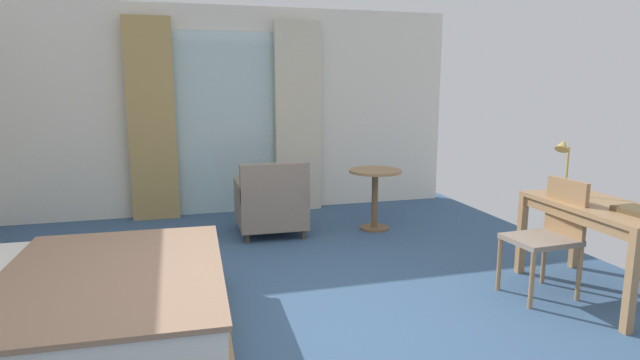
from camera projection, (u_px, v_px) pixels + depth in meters
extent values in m
cube|color=#38567A|center=(296.00, 331.00, 3.56)|extent=(6.10, 7.37, 0.10)
cube|color=white|center=(234.00, 111.00, 6.56)|extent=(5.70, 0.12, 2.56)
cube|color=silver|center=(227.00, 124.00, 6.49)|extent=(1.34, 0.02, 2.25)
cube|color=tan|center=(152.00, 120.00, 6.14)|extent=(0.55, 0.10, 2.39)
cube|color=beige|center=(298.00, 118.00, 6.62)|extent=(0.59, 0.10, 2.39)
cube|color=#9E754C|center=(58.00, 329.00, 3.21)|extent=(2.10, 1.95, 0.26)
cube|color=white|center=(55.00, 295.00, 3.17)|extent=(2.04, 1.89, 0.18)
cube|color=#99755B|center=(112.00, 273.00, 3.23)|extent=(1.41, 1.90, 0.03)
cube|color=#9E754C|center=(604.00, 207.00, 3.92)|extent=(0.64, 1.24, 0.04)
cube|color=#9E754C|center=(603.00, 214.00, 3.93)|extent=(0.59, 1.17, 0.08)
cube|color=#9E754C|center=(576.00, 230.00, 4.61)|extent=(0.06, 0.06, 0.69)
cube|color=#9E754C|center=(631.00, 284.00, 3.37)|extent=(0.06, 0.06, 0.69)
cube|color=#9E754C|center=(522.00, 234.00, 4.48)|extent=(0.06, 0.06, 0.69)
cube|color=gray|center=(541.00, 240.00, 3.97)|extent=(0.50, 0.43, 0.04)
cube|color=#9E754C|center=(566.00, 207.00, 4.00)|extent=(0.06, 0.39, 0.44)
cylinder|color=#9E754C|center=(499.00, 264.00, 4.11)|extent=(0.04, 0.04, 0.43)
cylinder|color=#9E754C|center=(532.00, 280.00, 3.77)|extent=(0.04, 0.04, 0.43)
cylinder|color=#9E754C|center=(544.00, 258.00, 4.25)|extent=(0.04, 0.04, 0.43)
cylinder|color=#9E754C|center=(579.00, 273.00, 3.91)|extent=(0.04, 0.04, 0.43)
cylinder|color=tan|center=(565.00, 193.00, 4.29)|extent=(0.18, 0.18, 0.02)
cylinder|color=tan|center=(567.00, 170.00, 4.25)|extent=(0.02, 0.02, 0.38)
cone|color=tan|center=(563.00, 145.00, 4.10)|extent=(0.15, 0.13, 0.15)
cube|color=brown|center=(639.00, 211.00, 3.65)|extent=(0.25, 0.29, 0.04)
cube|color=gray|center=(270.00, 210.00, 5.72)|extent=(0.73, 0.80, 0.31)
cube|color=gray|center=(275.00, 183.00, 5.34)|extent=(0.72, 0.14, 0.41)
cube|color=gray|center=(298.00, 187.00, 5.75)|extent=(0.12, 0.79, 0.16)
cube|color=gray|center=(242.00, 190.00, 5.60)|extent=(0.12, 0.79, 0.16)
cylinder|color=#4C3D2D|center=(291.00, 219.00, 6.14)|extent=(0.04, 0.04, 0.10)
cylinder|color=#4C3D2D|center=(241.00, 222.00, 6.00)|extent=(0.04, 0.04, 0.10)
cylinder|color=#4C3D2D|center=(303.00, 234.00, 5.51)|extent=(0.04, 0.04, 0.10)
cylinder|color=#4C3D2D|center=(247.00, 238.00, 5.37)|extent=(0.04, 0.04, 0.10)
cylinder|color=#9E754C|center=(375.00, 171.00, 5.78)|extent=(0.59, 0.59, 0.03)
cylinder|color=brown|center=(375.00, 201.00, 5.84)|extent=(0.07, 0.07, 0.65)
cylinder|color=brown|center=(374.00, 228.00, 5.90)|extent=(0.32, 0.32, 0.02)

